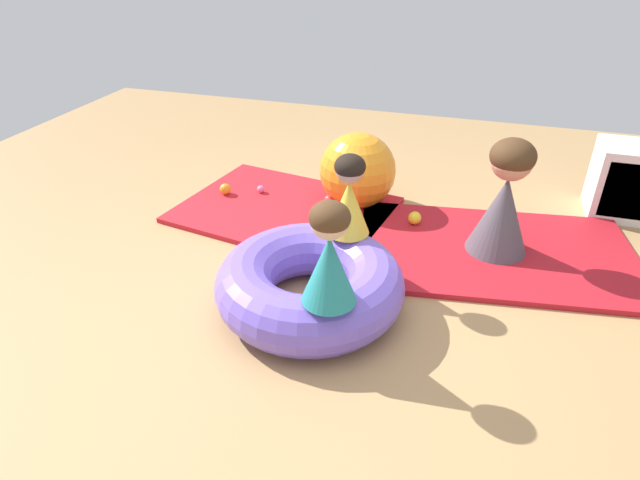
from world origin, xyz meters
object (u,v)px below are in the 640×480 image
at_px(adult_seated, 505,199).
at_px(play_ball_blue, 373,263).
at_px(play_ball_pink, 261,189).
at_px(play_ball_orange, 225,189).
at_px(play_ball_yellow, 415,218).
at_px(exercise_ball_large, 358,171).
at_px(play_ball_green, 358,200).
at_px(storage_cube, 624,182).
at_px(child_in_yellow, 349,196).
at_px(play_ball_red, 330,201).
at_px(child_in_teal, 329,255).
at_px(inflatable_cushion, 310,284).

distance_m(adult_seated, play_ball_blue, 0.97).
xyz_separation_m(play_ball_pink, play_ball_orange, (-0.27, -0.11, 0.02)).
distance_m(adult_seated, play_ball_yellow, 0.71).
xyz_separation_m(play_ball_yellow, exercise_ball_large, (-0.51, 0.25, 0.21)).
bearing_deg(play_ball_green, storage_cube, 15.52).
height_order(exercise_ball_large, storage_cube, exercise_ball_large).
bearing_deg(child_in_yellow, play_ball_red, -160.56).
bearing_deg(child_in_teal, adult_seated, 65.66).
relative_size(play_ball_pink, play_ball_yellow, 0.63).
relative_size(play_ball_red, storage_cube, 0.18).
xyz_separation_m(child_in_teal, play_ball_red, (-0.45, 1.55, -0.52)).
distance_m(adult_seated, exercise_ball_large, 1.19).
height_order(inflatable_cushion, play_ball_green, inflatable_cushion).
xyz_separation_m(play_ball_green, storage_cube, (1.95, 0.54, 0.19)).
xyz_separation_m(child_in_yellow, adult_seated, (0.91, 0.58, -0.16)).
distance_m(adult_seated, play_ball_green, 1.17).
height_order(play_ball_green, storage_cube, storage_cube).
distance_m(inflatable_cushion, play_ball_blue, 0.53).
height_order(inflatable_cushion, play_ball_blue, inflatable_cushion).
bearing_deg(play_ball_blue, child_in_yellow, -155.79).
distance_m(adult_seated, play_ball_red, 1.35).
height_order(child_in_yellow, play_ball_blue, child_in_yellow).
xyz_separation_m(child_in_teal, adult_seated, (0.83, 1.27, -0.18)).
bearing_deg(play_ball_yellow, play_ball_orange, 178.37).
height_order(child_in_teal, adult_seated, child_in_teal).
xyz_separation_m(play_ball_blue, play_ball_red, (-0.52, 0.79, -0.00)).
height_order(adult_seated, play_ball_blue, adult_seated).
xyz_separation_m(play_ball_orange, play_ball_yellow, (1.58, -0.04, 0.00)).
xyz_separation_m(play_ball_yellow, storage_cube, (1.48, 0.70, 0.19)).
distance_m(play_ball_red, storage_cube, 2.26).
xyz_separation_m(play_ball_orange, play_ball_red, (0.89, 0.04, 0.00)).
xyz_separation_m(play_ball_pink, play_ball_red, (0.62, -0.07, 0.02)).
bearing_deg(inflatable_cushion, play_ball_orange, 133.57).
bearing_deg(play_ball_green, play_ball_blue, -70.19).
relative_size(child_in_yellow, storage_cube, 0.91).
relative_size(adult_seated, exercise_ball_large, 1.33).
distance_m(play_ball_blue, storage_cube, 2.17).
relative_size(play_ball_orange, play_ball_yellow, 0.94).
height_order(child_in_teal, play_ball_green, child_in_teal).
bearing_deg(exercise_ball_large, play_ball_green, -69.64).
bearing_deg(inflatable_cushion, play_ball_red, 100.85).
bearing_deg(play_ball_green, play_ball_red, -160.85).
xyz_separation_m(play_ball_orange, exercise_ball_large, (1.07, 0.21, 0.22)).
height_order(inflatable_cushion, play_ball_red, inflatable_cushion).
height_order(child_in_yellow, storage_cube, child_in_yellow).
height_order(inflatable_cushion, storage_cube, storage_cube).
height_order(play_ball_yellow, play_ball_red, same).
bearing_deg(child_in_yellow, child_in_teal, 3.01).
distance_m(inflatable_cushion, storage_cube, 2.67).
distance_m(play_ball_blue, play_ball_orange, 1.60).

